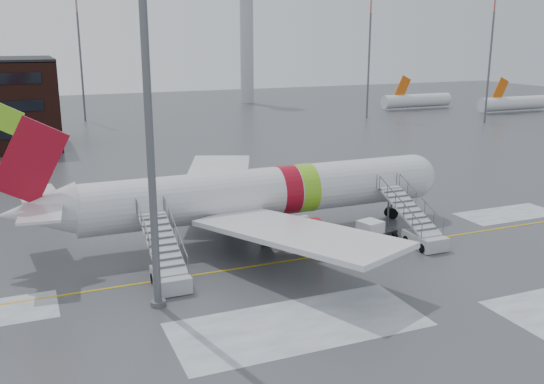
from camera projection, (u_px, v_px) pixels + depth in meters
name	position (u px, v px, depth m)	size (l,w,h in m)	color
ground	(315.00, 251.00, 44.31)	(260.00, 260.00, 0.00)	#494C4F
airliner	(251.00, 194.00, 46.75)	(35.03, 32.97, 11.18)	silver
airstair_fwd	(419.00, 231.00, 45.64)	(2.05, 7.70, 3.48)	#B5B7BD
airstair_aft	(167.00, 267.00, 38.47)	(2.05, 7.70, 3.48)	#AFB2B6
pushback_tug	(373.00, 233.00, 46.01)	(3.44, 2.90, 1.79)	black
light_mast_near	(145.00, 51.00, 31.82)	(1.20, 1.20, 28.34)	#595B60
control_tower	(247.00, 19.00, 135.60)	(6.40, 6.40, 30.00)	#B2B5BA
light_mast_far_ne	(370.00, 43.00, 111.84)	(1.20, 1.20, 24.25)	#595B60
light_mast_far_n	(79.00, 43.00, 107.50)	(1.20, 1.20, 24.25)	#595B60
light_mast_far_e	(491.00, 44.00, 105.30)	(1.20, 1.20, 24.25)	#595B60
distant_aircraft	(447.00, 112.00, 124.75)	(35.00, 18.00, 8.00)	#D8590C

